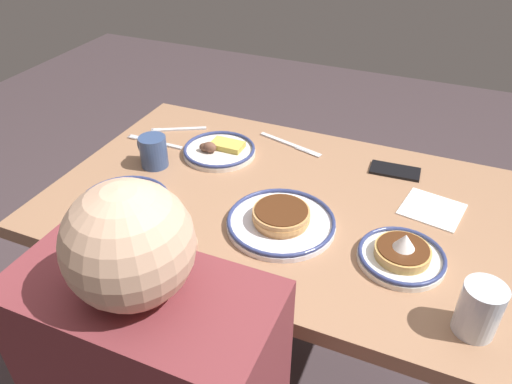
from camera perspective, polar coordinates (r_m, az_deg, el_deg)
ground_plane at (r=1.89m, az=1.97°, el=-19.54°), size 6.00×6.00×0.00m
dining_table at (r=1.40m, az=2.51°, el=-3.31°), size 1.24×0.80×0.76m
plate_near_main at (r=1.54m, az=-4.30°, el=4.90°), size 0.23×0.23×0.05m
plate_center_pancakes at (r=1.24m, az=2.93°, el=-3.30°), size 0.28×0.28×0.05m
plate_far_companion at (r=1.35m, az=-15.08°, el=-1.28°), size 0.25×0.25×0.04m
plate_far_side at (r=1.19m, az=16.60°, el=-6.98°), size 0.20×0.20×0.08m
coffee_mug at (r=1.50m, az=-11.90°, el=4.70°), size 0.11×0.08×0.10m
drinking_glass at (r=1.07m, az=24.44°, el=-12.53°), size 0.08×0.08×0.12m
cell_phone at (r=1.51m, az=15.85°, el=2.39°), size 0.15×0.08×0.01m
paper_napkin at (r=1.38m, az=19.79°, el=-1.90°), size 0.17×0.16×0.00m
fork_near at (r=1.70m, az=-8.99°, el=7.22°), size 0.17×0.10×0.01m
fork_far at (r=1.64m, az=-11.72°, el=5.71°), size 0.20×0.02×0.01m
butter_knife at (r=1.60m, az=3.99°, el=5.55°), size 0.23×0.08×0.01m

